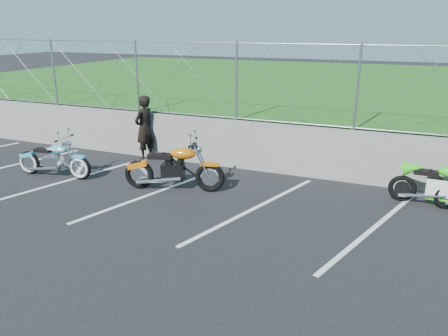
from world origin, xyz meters
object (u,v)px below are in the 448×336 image
at_px(naked_orange, 175,170).
at_px(sportbike_green, 440,187).
at_px(cruiser_turquoise, 55,161).
at_px(person_standing, 144,128).

relative_size(naked_orange, sportbike_green, 1.17).
relative_size(cruiser_turquoise, sportbike_green, 1.06).
relative_size(cruiser_turquoise, person_standing, 1.15).
distance_m(cruiser_turquoise, person_standing, 2.58).
bearing_deg(person_standing, sportbike_green, 94.25).
xyz_separation_m(sportbike_green, person_standing, (-7.58, 0.55, 0.48)).
bearing_deg(naked_orange, sportbike_green, -2.12).
bearing_deg(naked_orange, person_standing, 122.07).
bearing_deg(naked_orange, cruiser_turquoise, 170.70).
height_order(sportbike_green, person_standing, person_standing).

